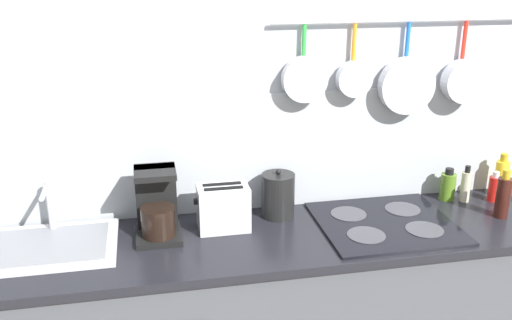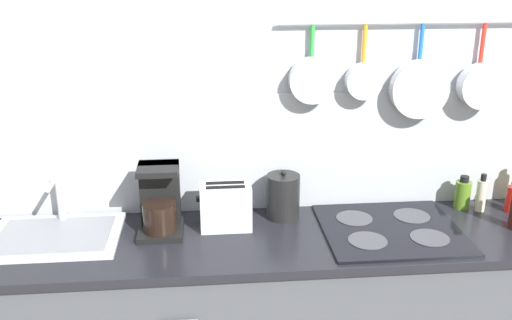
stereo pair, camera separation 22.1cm
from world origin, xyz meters
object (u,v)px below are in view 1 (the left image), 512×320
at_px(toaster, 223,208).
at_px(bottle_olive_oil, 448,186).
at_px(kettle, 278,195).
at_px(bottle_vinegar, 466,186).
at_px(bottle_dish_soap, 501,177).
at_px(bottle_sesame_oil, 494,188).
at_px(coffee_maker, 157,208).
at_px(bottle_hot_sauce, 503,196).

height_order(toaster, bottle_olive_oil, toaster).
bearing_deg(toaster, kettle, 16.89).
distance_m(bottle_olive_oil, bottle_vinegar, 0.08).
bearing_deg(bottle_dish_soap, bottle_sesame_oil, -140.80).
relative_size(coffee_maker, toaster, 1.25).
bearing_deg(bottle_sesame_oil, bottle_dish_soap, 39.20).
height_order(bottle_vinegar, bottle_dish_soap, bottle_dish_soap).
xyz_separation_m(coffee_maker, bottle_sesame_oil, (1.55, 0.04, -0.06)).
bearing_deg(bottle_vinegar, bottle_sesame_oil, -10.18).
relative_size(kettle, bottle_dish_soap, 1.05).
bearing_deg(kettle, toaster, -163.11).
xyz_separation_m(kettle, bottle_vinegar, (0.89, -0.02, -0.02)).
bearing_deg(bottle_dish_soap, toaster, -176.03).
bearing_deg(coffee_maker, bottle_olive_oil, 4.18).
distance_m(bottle_hot_sauce, bottle_sesame_oil, 0.18).
bearing_deg(bottle_olive_oil, bottle_vinegar, -27.15).
height_order(bottle_hot_sauce, bottle_dish_soap, bottle_hot_sauce).
bearing_deg(kettle, bottle_olive_oil, 1.37).
bearing_deg(bottle_vinegar, kettle, 178.98).
bearing_deg(toaster, bottle_hot_sauce, -6.05).
bearing_deg(coffee_maker, bottle_vinegar, 2.54).
distance_m(kettle, bottle_dish_soap, 1.10).
bearing_deg(bottle_hot_sauce, bottle_vinegar, 108.86).
height_order(coffee_maker, kettle, coffee_maker).
bearing_deg(kettle, bottle_sesame_oil, -2.23).
height_order(kettle, bottle_sesame_oil, kettle).
height_order(bottle_olive_oil, bottle_hot_sauce, bottle_hot_sauce).
bearing_deg(bottle_dish_soap, bottle_olive_oil, 179.43).
bearing_deg(bottle_olive_oil, kettle, -178.63).
relative_size(bottle_olive_oil, bottle_dish_soap, 0.74).
bearing_deg(toaster, bottle_sesame_oil, 1.65).
relative_size(bottle_vinegar, bottle_dish_soap, 0.84).
distance_m(coffee_maker, toaster, 0.27).
bearing_deg(bottle_sesame_oil, bottle_hot_sauce, -112.75).
distance_m(coffee_maker, bottle_sesame_oil, 1.55).
bearing_deg(kettle, bottle_hot_sauce, -12.08).
distance_m(kettle, bottle_vinegar, 0.89).
xyz_separation_m(coffee_maker, bottle_vinegar, (1.42, 0.06, -0.04)).
bearing_deg(bottle_olive_oil, bottle_dish_soap, -0.57).
bearing_deg(toaster, bottle_olive_oil, 5.12).
bearing_deg(coffee_maker, bottle_dish_soap, 3.38).
height_order(coffee_maker, bottle_vinegar, coffee_maker).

